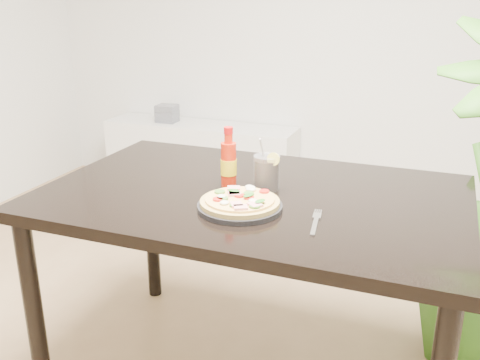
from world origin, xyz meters
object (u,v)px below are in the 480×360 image
(dining_table, at_px, (253,214))
(plate, at_px, (240,207))
(hot_sauce_bottle, at_px, (229,163))
(media_console, at_px, (201,158))
(fork, at_px, (316,221))
(cola_cup, at_px, (267,173))
(pizza, at_px, (240,201))

(dining_table, height_order, plate, plate)
(hot_sauce_bottle, xyz_separation_m, media_console, (-0.96, 1.78, -0.58))
(fork, bearing_deg, cola_cup, 127.96)
(dining_table, relative_size, cola_cup, 7.82)
(fork, bearing_deg, pizza, 168.88)
(pizza, bearing_deg, cola_cup, 84.96)
(fork, relative_size, media_console, 0.13)
(plate, height_order, cola_cup, cola_cup)
(dining_table, distance_m, hot_sauce_bottle, 0.19)
(fork, distance_m, media_console, 2.43)
(plate, distance_m, pizza, 0.02)
(pizza, bearing_deg, plate, -96.13)
(dining_table, bearing_deg, cola_cup, 51.19)
(plate, distance_m, hot_sauce_bottle, 0.23)
(cola_cup, distance_m, fork, 0.32)
(pizza, height_order, cola_cup, cola_cup)
(dining_table, height_order, pizza, pizza)
(hot_sauce_bottle, relative_size, fork, 1.10)
(pizza, height_order, hot_sauce_bottle, hot_sauce_bottle)
(plate, bearing_deg, hot_sauce_bottle, 121.36)
(plate, relative_size, media_console, 0.19)
(pizza, relative_size, hot_sauce_bottle, 1.18)
(pizza, height_order, media_console, pizza)
(dining_table, bearing_deg, media_console, 120.35)
(dining_table, relative_size, hot_sauce_bottle, 6.72)
(dining_table, bearing_deg, hot_sauce_bottle, 166.56)
(cola_cup, bearing_deg, fork, -43.95)
(cola_cup, bearing_deg, pizza, -95.04)
(plate, distance_m, media_console, 2.29)
(dining_table, distance_m, cola_cup, 0.15)
(plate, bearing_deg, media_console, 118.60)
(hot_sauce_bottle, distance_m, cola_cup, 0.13)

